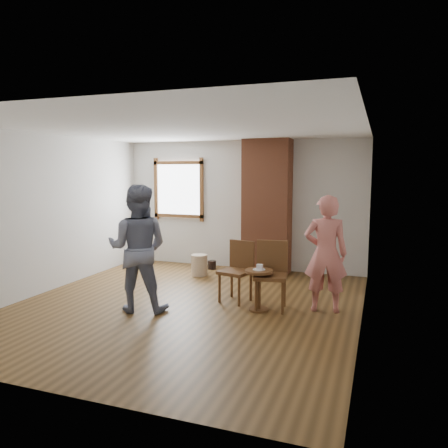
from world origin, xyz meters
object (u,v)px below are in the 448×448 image
(stoneware_crock, at_px, (199,265))
(person_pink, at_px, (326,254))
(man, at_px, (138,248))
(side_table, at_px, (259,283))
(dining_chair_left, at_px, (238,267))
(dining_chair_right, at_px, (271,271))

(stoneware_crock, bearing_deg, person_pink, -28.19)
(man, bearing_deg, side_table, -175.41)
(stoneware_crock, height_order, person_pink, person_pink)
(dining_chair_left, bearing_deg, dining_chair_right, -4.91)
(side_table, relative_size, man, 0.33)
(man, height_order, person_pink, man)
(dining_chair_left, xyz_separation_m, dining_chair_right, (0.57, -0.19, 0.03))
(side_table, height_order, person_pink, person_pink)
(dining_chair_right, bearing_deg, person_pink, 0.84)
(side_table, height_order, man, man)
(stoneware_crock, bearing_deg, side_table, -45.52)
(dining_chair_right, height_order, man, man)
(dining_chair_left, height_order, man, man)
(dining_chair_left, height_order, person_pink, person_pink)
(stoneware_crock, xyz_separation_m, side_table, (1.63, -1.66, 0.20))
(dining_chair_left, xyz_separation_m, side_table, (0.44, -0.38, -0.12))
(dining_chair_left, relative_size, person_pink, 0.55)
(dining_chair_right, distance_m, man, 1.95)
(stoneware_crock, xyz_separation_m, person_pink, (2.52, -1.35, 0.63))
(side_table, distance_m, man, 1.80)
(man, bearing_deg, stoneware_crock, -104.28)
(dining_chair_left, bearing_deg, person_pink, 10.44)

